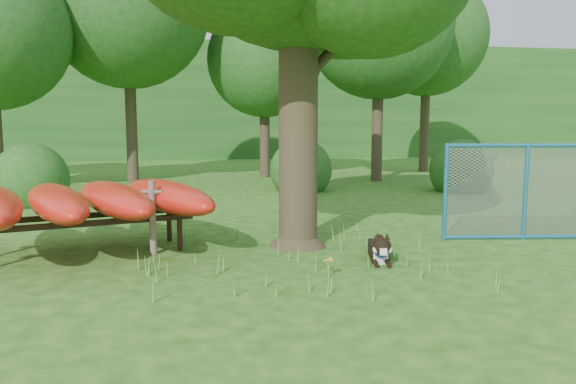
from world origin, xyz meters
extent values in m
plane|color=#1F5110|center=(0.00, 0.00, 0.00)|extent=(80.00, 80.00, 0.00)
cylinder|color=#31281B|center=(0.50, 1.93, 2.45)|extent=(0.81, 0.81, 4.89)
cone|color=#31281B|center=(0.50, 1.93, 0.24)|extent=(1.22, 1.22, 0.49)
cylinder|color=#31281B|center=(1.04, 2.15, 3.13)|extent=(1.15, 1.05, 1.04)
cylinder|color=#31281B|center=(-0.03, 1.93, 3.52)|extent=(1.16, 0.32, 1.00)
cylinder|color=brown|center=(-1.81, 1.80, 0.57)|extent=(0.12, 0.12, 1.15)
cylinder|color=brown|center=(-1.81, 1.80, 0.97)|extent=(0.31, 0.11, 0.06)
cylinder|color=black|center=(-1.41, 1.99, 0.26)|extent=(0.10, 0.10, 0.52)
cylinder|color=black|center=(-1.59, 2.70, 0.26)|extent=(0.10, 0.10, 0.52)
cube|color=black|center=(-2.71, 1.65, 0.54)|extent=(3.04, 0.87, 0.08)
cube|color=black|center=(-2.90, 2.35, 0.54)|extent=(3.04, 0.87, 0.08)
ellipsoid|color=red|center=(-3.21, 1.89, 0.83)|extent=(1.78, 3.18, 0.50)
ellipsoid|color=red|center=(-2.40, 2.11, 0.83)|extent=(1.88, 3.16, 0.50)
ellipsoid|color=red|center=(-1.60, 2.32, 0.83)|extent=(1.97, 3.14, 0.50)
cube|color=black|center=(1.52, 0.91, 0.12)|extent=(0.40, 0.72, 0.23)
cube|color=white|center=(1.46, 0.62, 0.11)|extent=(0.24, 0.18, 0.21)
sphere|color=black|center=(1.42, 0.45, 0.29)|extent=(0.25, 0.25, 0.25)
cube|color=white|center=(1.39, 0.34, 0.25)|extent=(0.13, 0.16, 0.09)
sphere|color=white|center=(1.33, 0.45, 0.25)|extent=(0.12, 0.12, 0.12)
sphere|color=white|center=(1.49, 0.41, 0.25)|extent=(0.12, 0.12, 0.12)
cone|color=black|center=(1.36, 0.51, 0.43)|extent=(0.12, 0.13, 0.12)
cone|color=black|center=(1.49, 0.47, 0.43)|extent=(0.09, 0.11, 0.12)
cylinder|color=black|center=(1.34, 0.50, 0.05)|extent=(0.13, 0.30, 0.07)
cylinder|color=black|center=(1.51, 0.46, 0.05)|extent=(0.13, 0.30, 0.07)
sphere|color=black|center=(1.66, 1.26, 0.21)|extent=(0.16, 0.16, 0.16)
torus|color=blue|center=(1.43, 0.53, 0.23)|extent=(0.25, 0.13, 0.25)
cylinder|color=teal|center=(3.07, 1.95, 0.83)|extent=(0.08, 0.08, 1.67)
cylinder|color=teal|center=(4.45, 1.74, 0.83)|extent=(0.08, 0.08, 1.67)
cylinder|color=teal|center=(4.45, 1.74, 1.63)|extent=(2.76, 0.48, 0.06)
cylinder|color=teal|center=(4.45, 1.74, 0.05)|extent=(2.76, 0.48, 0.06)
plane|color=gray|center=(4.45, 1.74, 0.83)|extent=(2.75, 0.41, 2.78)
cylinder|color=#4F9932|center=(0.54, 0.08, 0.11)|extent=(0.02, 0.02, 0.23)
sphere|color=gold|center=(0.54, 0.08, 0.23)|extent=(0.04, 0.04, 0.04)
sphere|color=gold|center=(0.58, 0.12, 0.24)|extent=(0.04, 0.04, 0.04)
sphere|color=gold|center=(0.50, 0.10, 0.22)|extent=(0.04, 0.04, 0.04)
sphere|color=gold|center=(0.58, 0.05, 0.23)|extent=(0.04, 0.04, 0.04)
sphere|color=gold|center=(0.53, 0.05, 0.24)|extent=(0.04, 0.04, 0.04)
cylinder|color=#31281B|center=(-3.00, 12.00, 2.62)|extent=(0.36, 0.36, 5.25)
sphere|color=#1B4C18|center=(-3.00, 12.00, 5.62)|extent=(5.20, 5.20, 5.20)
cylinder|color=#31281B|center=(1.50, 13.00, 1.92)|extent=(0.36, 0.36, 3.85)
sphere|color=#1B4C18|center=(1.50, 13.00, 4.12)|extent=(4.00, 4.00, 4.00)
cylinder|color=#31281B|center=(5.00, 11.00, 2.38)|extent=(0.36, 0.36, 4.76)
sphere|color=#1B4C18|center=(5.00, 11.00, 5.10)|extent=(4.80, 4.80, 4.80)
cylinder|color=#31281B|center=(8.00, 14.00, 2.45)|extent=(0.36, 0.36, 4.90)
sphere|color=#1B4C18|center=(8.00, 14.00, 5.25)|extent=(4.60, 4.60, 4.60)
sphere|color=#1B4C18|center=(-5.00, 7.50, 0.00)|extent=(1.80, 1.80, 1.80)
sphere|color=#1B4C18|center=(6.50, 8.00, 0.00)|extent=(1.80, 1.80, 1.80)
sphere|color=#1B4C18|center=(2.00, 9.00, 0.00)|extent=(1.80, 1.80, 1.80)
cube|color=#1B4C18|center=(0.00, 28.00, 3.00)|extent=(80.00, 12.00, 6.00)
camera|label=1|loc=(-1.28, -6.92, 2.08)|focal=35.00mm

